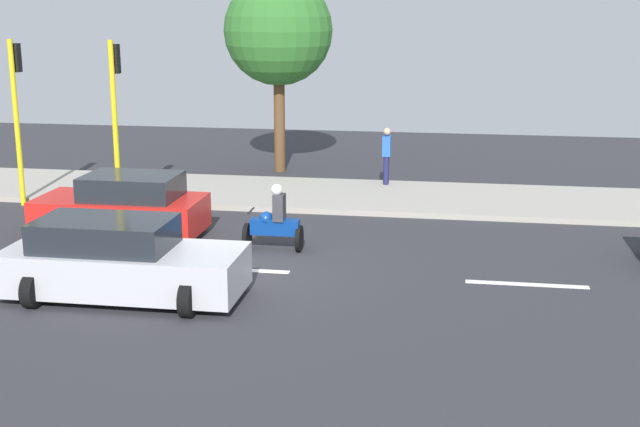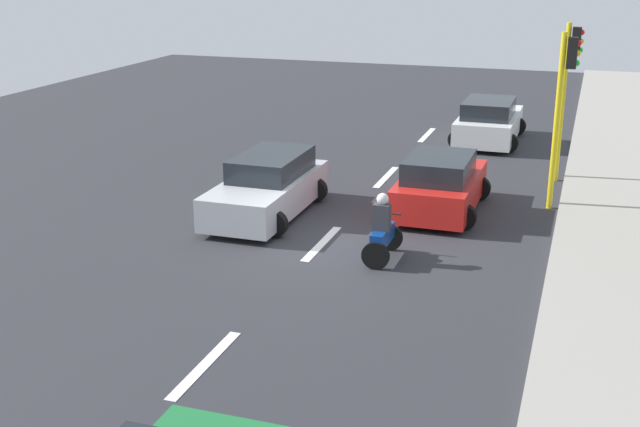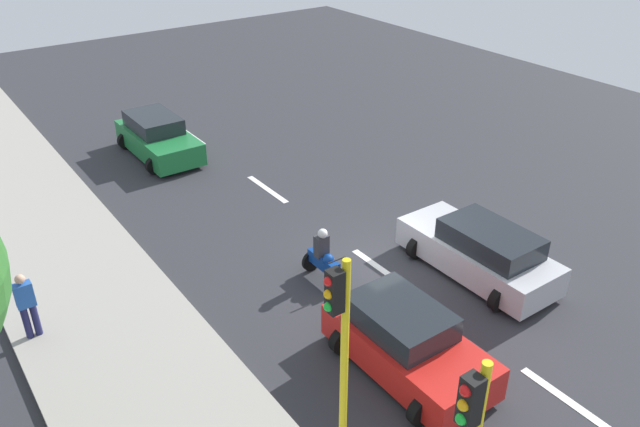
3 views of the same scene
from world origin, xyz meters
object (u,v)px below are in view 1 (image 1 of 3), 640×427
Objects in this scene: traffic_light_corner at (16,98)px; traffic_light_midblock at (115,100)px; car_red at (123,208)px; street_tree_north at (278,31)px; pedestrian_near_signal at (387,154)px; motorcycle at (274,223)px; car_silver at (120,261)px.

traffic_light_corner is 1.00× the size of traffic_light_midblock.
street_tree_north reaches higher than car_red.
traffic_light_corner is at bearing 134.15° from street_tree_north.
traffic_light_midblock reaches higher than pedestrian_near_signal.
traffic_light_corner is (2.76, 4.01, 2.22)m from car_red.
motorcycle is 0.91× the size of pedestrian_near_signal.
pedestrian_near_signal is 0.38× the size of traffic_light_corner.
car_silver is 13.22m from street_tree_north.
pedestrian_near_signal is 0.38× the size of traffic_light_midblock.
car_red is 9.60m from street_tree_north.
motorcycle is at bearing -123.42° from traffic_light_midblock.
car_red is 8.56m from pedestrian_near_signal.
traffic_light_midblock is (0.00, -2.80, 0.00)m from traffic_light_corner.
car_silver is 2.92× the size of motorcycle.
traffic_light_midblock is (3.29, 4.98, 2.29)m from motorcycle.
street_tree_north reaches higher than car_silver.
car_silver is at bearing -140.71° from traffic_light_corner.
street_tree_north reaches higher than motorcycle.
motorcycle reaches higher than car_silver.
motorcycle is at bearing -98.01° from car_red.
car_silver is 0.71× the size of street_tree_north.
pedestrian_near_signal is 0.27× the size of street_tree_north.
street_tree_north is (8.57, -1.98, 3.83)m from car_red.
traffic_light_corner is at bearing 90.00° from traffic_light_midblock.
motorcycle is at bearing 164.49° from pedestrian_near_signal.
traffic_light_midblock is 6.83m from street_tree_north.
traffic_light_corner is 8.50m from street_tree_north.
traffic_light_corner is (6.83, 5.59, 2.22)m from car_silver.
car_silver and car_red have the same top height.
motorcycle is 0.34× the size of traffic_light_midblock.
street_tree_north reaches higher than traffic_light_corner.
car_red is 0.62× the size of street_tree_north.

